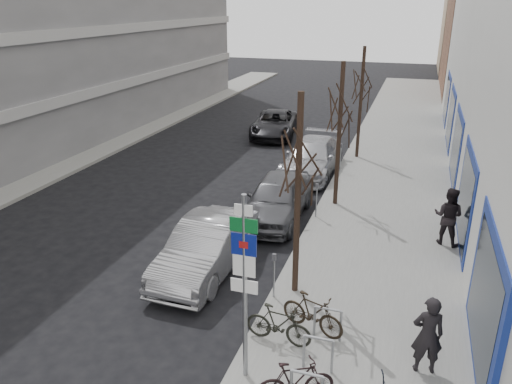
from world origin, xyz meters
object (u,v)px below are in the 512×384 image
Objects in this scene: bike_far_inner at (313,313)px; parked_car_mid at (277,198)px; bike_rack at (318,350)px; meter_front at (274,271)px; pedestrian_near at (428,335)px; tree_mid at (341,101)px; lane_car at (275,124)px; tree_near at (299,149)px; meter_back at (341,155)px; meter_mid at (317,197)px; pedestrian_far at (448,216)px; tree_far at (363,76)px; bike_mid_inner at (278,324)px; bike_near_right at (295,381)px; parked_car_front at (206,247)px; parked_car_back at (312,157)px; highway_sign_pole at (244,279)px.

bike_far_inner is 0.35× the size of parked_car_mid.
meter_front is (-1.65, 2.40, 0.26)m from bike_rack.
pedestrian_near reaches higher than bike_far_inner.
bike_rack is at bearing -82.72° from tree_mid.
meter_front is 17.37m from lane_car.
tree_near is 1.00× the size of tree_mid.
meter_back is 5.91m from parked_car_mid.
pedestrian_far is at bearing -10.36° from meter_mid.
meter_mid and meter_back have the same top height.
bike_mid_inner is at bearing -89.38° from tree_far.
tree_near reaches higher than bike_mid_inner.
bike_near_right is 5.73m from parked_car_front.
tree_far is at bearing 94.32° from bike_rack.
tree_near reaches higher than meter_mid.
meter_back is (0.00, 5.50, 0.00)m from meter_mid.
lane_car is at bearing -10.58° from bike_near_right.
bike_near_right is (1.41, -3.41, -0.29)m from meter_front.
meter_mid is 0.24× the size of lane_car.
tree_far is at bearing 78.76° from parked_car_front.
bike_far_inner is at bearing -41.62° from meter_front.
tree_near is at bearing -79.71° from lane_car.
pedestrian_near is at bearing 102.24° from pedestrian_far.
tree_mid reaches higher than lane_car.
parked_car_back is at bearing 31.02° from bike_far_inner.
tree_near is (-1.20, 2.90, 3.44)m from bike_rack.
lane_car is (-5.00, 19.72, -1.74)m from highway_sign_pole.
parked_car_front is at bearing -103.07° from parked_car_mid.
parked_car_mid reaches higher than parked_car_back.
meter_back is (0.00, 11.00, 0.00)m from meter_front.
highway_sign_pole is 2.36m from bike_rack.
bike_far_inner is at bearing -25.34° from pedestrian_near.
parked_car_front is at bearing 139.86° from bike_rack.
tree_mid is 5.13m from meter_back.
parked_car_mid is at bearing -102.57° from tree_far.
parked_car_mid reaches higher than lane_car.
meter_mid is 1.00× the size of meter_back.
meter_front is at bearing -5.15° from bike_near_right.
bike_near_right is at bearing -84.42° from meter_back.
tree_far is 15.66m from bike_mid_inner.
meter_back is (-0.25, 14.01, -1.54)m from highway_sign_pole.
tree_far is (0.00, 13.00, 0.00)m from tree_near.
bike_near_right is 2.29m from bike_far_inner.
bike_rack is at bearing 23.59° from highway_sign_pole.
bike_near_right is 1.82m from bike_mid_inner.
meter_back is at bearing -37.57° from pedestrian_far.
meter_back is at bearing 24.94° from bike_far_inner.
tree_near reaches higher than parked_car_front.
highway_sign_pole is at bearing -55.80° from parked_car_front.
bike_rack is 1.04m from bike_near_right.
meter_front is 0.71× the size of pedestrian_near.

